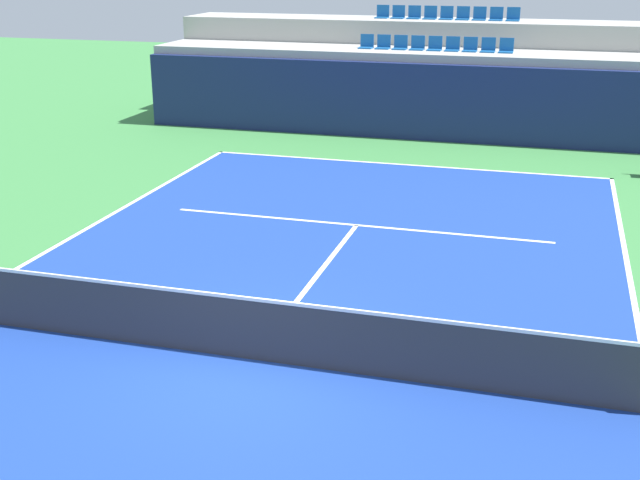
# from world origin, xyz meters

# --- Properties ---
(ground_plane) EXTENTS (80.00, 80.00, 0.00)m
(ground_plane) POSITION_xyz_m (0.00, 0.00, 0.00)
(ground_plane) COLOR #387A3D
(court_surface) EXTENTS (11.00, 24.00, 0.01)m
(court_surface) POSITION_xyz_m (0.00, 0.00, 0.01)
(court_surface) COLOR navy
(court_surface) RESTS_ON ground_plane
(baseline_far) EXTENTS (11.00, 0.10, 0.00)m
(baseline_far) POSITION_xyz_m (0.00, 11.95, 0.01)
(baseline_far) COLOR white
(baseline_far) RESTS_ON court_surface
(service_line_far) EXTENTS (8.26, 0.10, 0.00)m
(service_line_far) POSITION_xyz_m (0.00, 6.40, 0.01)
(service_line_far) COLOR white
(service_line_far) RESTS_ON court_surface
(centre_service_line) EXTENTS (0.10, 6.40, 0.00)m
(centre_service_line) POSITION_xyz_m (0.00, 3.20, 0.01)
(centre_service_line) COLOR white
(centre_service_line) RESTS_ON court_surface
(back_wall) EXTENTS (18.48, 0.30, 2.35)m
(back_wall) POSITION_xyz_m (0.00, 15.33, 1.17)
(back_wall) COLOR navy
(back_wall) RESTS_ON ground_plane
(stands_tier_lower) EXTENTS (18.48, 2.40, 2.60)m
(stands_tier_lower) POSITION_xyz_m (0.00, 16.68, 1.30)
(stands_tier_lower) COLOR #9E9E99
(stands_tier_lower) RESTS_ON ground_plane
(stands_tier_upper) EXTENTS (18.48, 2.40, 3.38)m
(stands_tier_upper) POSITION_xyz_m (0.00, 19.08, 1.69)
(stands_tier_upper) COLOR #9E9E99
(stands_tier_upper) RESTS_ON ground_plane
(seating_row_lower) EXTENTS (4.91, 0.44, 0.44)m
(seating_row_lower) POSITION_xyz_m (-0.00, 16.77, 2.73)
(seating_row_lower) COLOR #145193
(seating_row_lower) RESTS_ON stands_tier_lower
(seating_row_upper) EXTENTS (4.91, 0.44, 0.44)m
(seating_row_upper) POSITION_xyz_m (-0.00, 19.17, 3.51)
(seating_row_upper) COLOR #145193
(seating_row_upper) RESTS_ON stands_tier_upper
(tennis_net) EXTENTS (11.08, 0.08, 1.07)m
(tennis_net) POSITION_xyz_m (0.00, 0.00, 0.51)
(tennis_net) COLOR black
(tennis_net) RESTS_ON court_surface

